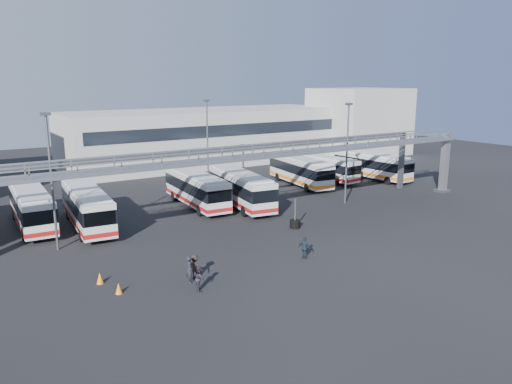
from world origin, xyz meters
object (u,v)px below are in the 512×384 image
pedestrian_b (200,278)px  pedestrian_d (305,248)px  pedestrian_a (190,270)px  light_pole_back (207,138)px  pedestrian_c (195,267)px  cone_left (119,288)px  bus_1 (32,206)px  bus_4 (196,188)px  bus_2 (87,206)px  bus_9 (372,165)px  bus_8 (323,167)px  light_pole_left (51,175)px  bus_7 (300,170)px  bus_5 (241,188)px  light_pole_mid (347,148)px  tire_stack (295,223)px  cone_right (100,278)px

pedestrian_b → pedestrian_d: bearing=-67.1°
pedestrian_a → light_pole_back: bearing=-17.2°
pedestrian_c → cone_left: size_ratio=2.35×
cone_left → light_pole_back: bearing=52.4°
light_pole_back → pedestrian_a: bearing=-119.8°
bus_1 → bus_4: size_ratio=0.99×
bus_2 → bus_4: bearing=12.8°
pedestrian_a → pedestrian_b: bearing=-166.4°
bus_1 → pedestrian_d: 24.02m
pedestrian_c → bus_1: bearing=-22.2°
bus_9 → pedestrian_a: 38.36m
pedestrian_c → bus_8: bearing=-96.9°
bus_4 → bus_8: 19.49m
light_pole_left → bus_2: light_pole_left is taller
bus_1 → light_pole_back: bearing=20.4°
light_pole_back → bus_7: size_ratio=0.90×
light_pole_left → bus_5: bearing=11.4°
bus_2 → pedestrian_a: size_ratio=6.51×
light_pole_mid → pedestrian_b: 25.58m
pedestrian_b → cone_left: 4.82m
pedestrian_d → tire_stack: (4.01, 6.39, -0.37)m
bus_5 → pedestrian_a: (-12.66, -14.77, -1.04)m
light_pole_left → cone_right: light_pole_left is taller
light_pole_mid → light_pole_back: 17.00m
bus_2 → pedestrian_a: bearing=-77.4°
bus_9 → pedestrian_b: 38.97m
bus_7 → cone_right: bearing=-142.4°
pedestrian_a → pedestrian_b: pedestrian_a is taller
light_pole_left → pedestrian_b: light_pole_left is taller
bus_9 → tire_stack: (-21.29, -11.86, -1.39)m
bus_5 → pedestrian_b: bearing=-119.8°
bus_2 → cone_right: (-2.62, -12.66, -1.53)m
light_pole_left → pedestrian_c: light_pole_left is taller
tire_stack → bus_2: bearing=146.7°
bus_4 → pedestrian_b: (-8.93, -18.51, -1.11)m
bus_4 → cone_left: size_ratio=16.81×
light_pole_back → pedestrian_d: light_pole_back is taller
bus_2 → pedestrian_c: 15.41m
light_pole_back → cone_right: size_ratio=14.13×
bus_1 → pedestrian_c: bus_1 is taller
light_pole_mid → cone_right: 28.57m
pedestrian_d → bus_2: bearing=14.8°
bus_7 → bus_8: 4.28m
cone_left → tire_stack: tire_stack is taller
light_pole_left → light_pole_mid: same height
bus_5 → bus_9: (21.34, 2.96, -0.10)m
bus_2 → pedestrian_c: bearing=-74.9°
light_pole_back → cone_right: 29.74m
light_pole_left → bus_8: (33.78, 9.42, -4.00)m
bus_7 → pedestrian_c: (-23.36, -19.15, -1.08)m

